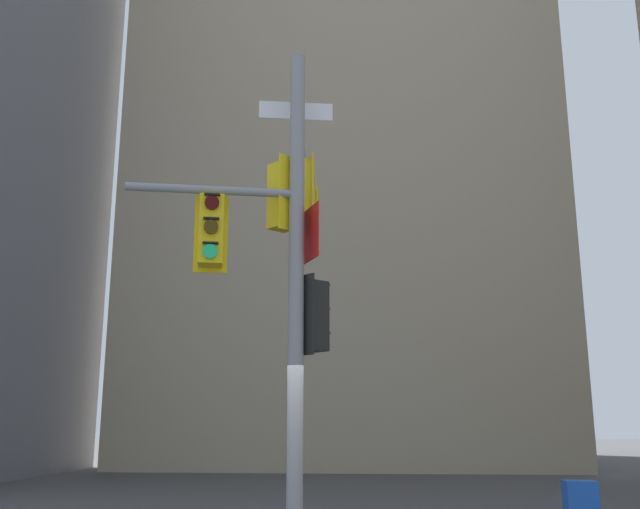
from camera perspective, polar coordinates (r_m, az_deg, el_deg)
signal_pole_assembly at (r=10.67m, az=-2.63°, el=0.62°), size 2.89×3.51×7.18m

